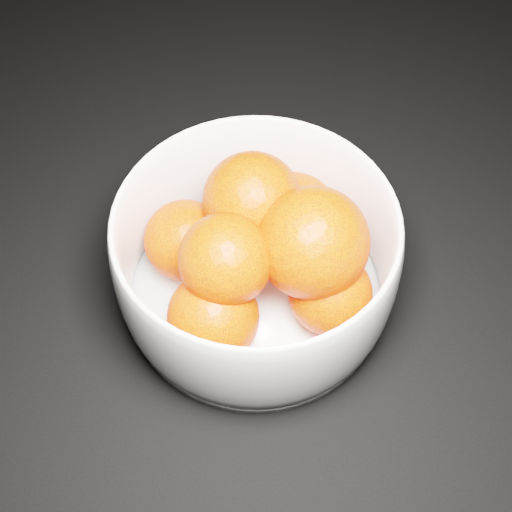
{
  "coord_description": "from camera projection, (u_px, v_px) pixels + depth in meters",
  "views": [
    {
      "loc": [
        -0.05,
        -0.5,
        0.53
      ],
      "look_at": [
        -0.04,
        -0.18,
        0.06
      ],
      "focal_mm": 50.0,
      "sensor_mm": 36.0,
      "label": 1
    }
  ],
  "objects": [
    {
      "name": "orange_pile",
      "position": [
        264.0,
        248.0,
        0.57
      ],
      "size": [
        0.18,
        0.17,
        0.12
      ],
      "color": "#FF3508",
      "rests_on": "bowl"
    },
    {
      "name": "ground",
      "position": [
        289.0,
        147.0,
        0.72
      ],
      "size": [
        3.0,
        3.0,
        0.0
      ],
      "primitive_type": "cube",
      "color": "black",
      "rests_on": "ground"
    },
    {
      "name": "bowl",
      "position": [
        256.0,
        260.0,
        0.57
      ],
      "size": [
        0.23,
        0.23,
        0.11
      ],
      "rotation": [
        0.0,
        0.0,
        -0.24
      ],
      "color": "white",
      "rests_on": "ground"
    }
  ]
}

